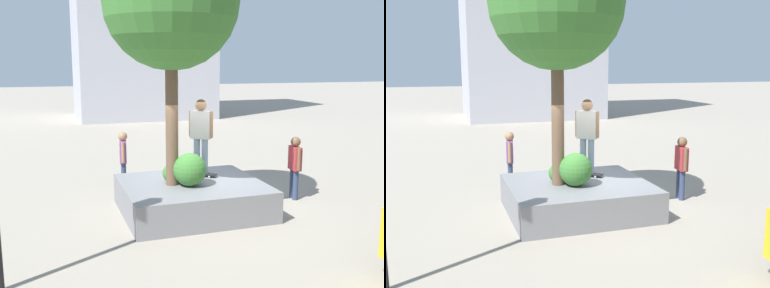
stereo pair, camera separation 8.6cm
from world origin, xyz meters
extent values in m
plane|color=#9E9384|center=(0.00, 0.00, 0.00)|extent=(120.00, 120.00, 0.00)
cube|color=gray|center=(0.45, 0.29, 0.35)|extent=(3.17, 2.76, 0.70)
cylinder|color=brown|center=(0.92, 0.29, 2.29)|extent=(0.28, 0.28, 3.19)
sphere|color=#3D7A33|center=(0.92, 0.29, 4.69)|extent=(2.93, 2.93, 2.93)
sphere|color=#3D7A33|center=(0.88, 0.15, 0.92)|extent=(0.45, 0.45, 0.45)
sphere|color=#3D7A33|center=(0.58, 0.52, 1.07)|extent=(0.74, 0.74, 0.74)
cube|color=black|center=(0.06, -0.22, 0.76)|extent=(0.73, 0.69, 0.02)
sphere|color=beige|center=(-0.19, -0.11, 0.72)|extent=(0.06, 0.06, 0.06)
sphere|color=beige|center=(-0.08, 0.01, 0.72)|extent=(0.06, 0.06, 0.06)
sphere|color=beige|center=(0.19, -0.46, 0.72)|extent=(0.06, 0.06, 0.06)
sphere|color=beige|center=(0.30, -0.33, 0.72)|extent=(0.06, 0.06, 0.06)
cylinder|color=#8C9EB7|center=(0.13, -0.29, 1.19)|extent=(0.16, 0.16, 0.85)
cylinder|color=#8C9EB7|center=(-0.02, -0.16, 1.19)|extent=(0.16, 0.16, 0.85)
cube|color=silver|center=(0.06, -0.22, 1.95)|extent=(0.50, 0.46, 0.66)
cylinder|color=#9E7251|center=(0.25, -0.39, 1.97)|extent=(0.10, 0.10, 0.63)
cylinder|color=#9E7251|center=(-0.14, -0.06, 1.97)|extent=(0.10, 0.10, 0.63)
sphere|color=#9E7251|center=(0.06, -0.22, 2.42)|extent=(0.28, 0.28, 0.28)
cylinder|color=navy|center=(1.63, -2.02, 0.37)|extent=(0.14, 0.14, 0.75)
cylinder|color=navy|center=(1.60, -2.20, 0.37)|extent=(0.14, 0.14, 0.75)
cube|color=#8C4C99|center=(1.61, -2.11, 1.04)|extent=(0.25, 0.45, 0.59)
cylinder|color=#9E7251|center=(1.65, -1.89, 1.06)|extent=(0.09, 0.09, 0.55)
cylinder|color=#9E7251|center=(1.58, -2.33, 1.06)|extent=(0.09, 0.09, 0.55)
sphere|color=#9E7251|center=(1.61, -2.11, 1.46)|extent=(0.24, 0.24, 0.24)
cylinder|color=navy|center=(-2.31, 0.23, 0.38)|extent=(0.14, 0.14, 0.75)
cylinder|color=navy|center=(-2.33, 0.05, 0.38)|extent=(0.14, 0.14, 0.75)
cube|color=#B23338|center=(-2.32, 0.14, 1.05)|extent=(0.22, 0.44, 0.59)
cylinder|color=brown|center=(-2.30, 0.37, 1.07)|extent=(0.09, 0.09, 0.56)
cylinder|color=brown|center=(-2.34, -0.08, 1.07)|extent=(0.09, 0.09, 0.56)
sphere|color=brown|center=(-2.32, 0.14, 1.47)|extent=(0.25, 0.25, 0.25)
camera|label=1|loc=(3.58, 9.67, 3.39)|focal=41.70mm
camera|label=2|loc=(3.49, 9.69, 3.39)|focal=41.70mm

